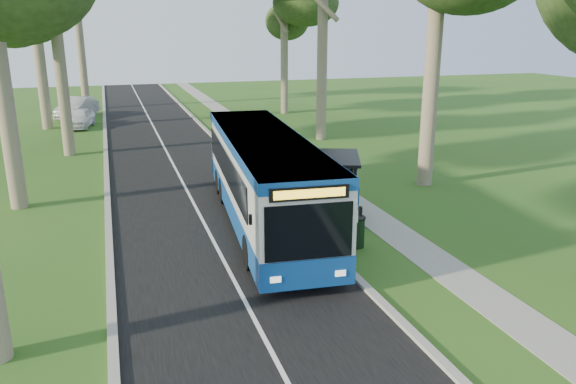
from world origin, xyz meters
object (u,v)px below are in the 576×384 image
Objects in this scene: bus_shelter at (346,177)px; car_white at (79,118)px; bus_stop_sign at (354,212)px; bus at (264,179)px; litter_bin at (356,232)px; car_silver at (77,108)px.

bus_shelter is 0.77× the size of car_white.
bus_shelter is at bearing 52.41° from bus_stop_sign.
bus_shelter is 27.52m from car_white.
litter_bin is at bearing -48.06° from bus.
bus is 26.00m from car_white.
litter_bin is (0.47, 0.82, -1.00)m from bus_stop_sign.
bus_shelter is 32.12m from car_silver.
bus reaches higher than bus_shelter.
litter_bin is at bearing -59.25° from car_white.
car_silver is at bearing 87.27° from bus_stop_sign.
bus is 3.11× the size of car_white.
bus reaches higher than bus_stop_sign.
bus_shelter reaches higher than litter_bin.
bus_stop_sign is at bearing -87.28° from bus_shelter.
bus_stop_sign is 1.38m from litter_bin.
bus reaches higher than car_silver.
bus_stop_sign is at bearing -59.46° from bus.
litter_bin is 0.21× the size of car_silver.
bus_stop_sign reaches higher than car_white.
car_silver is (-10.86, 30.21, -0.90)m from bus_shelter.
bus_stop_sign is 3.63m from bus_shelter.
bus_shelter is at bearing 75.06° from litter_bin.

